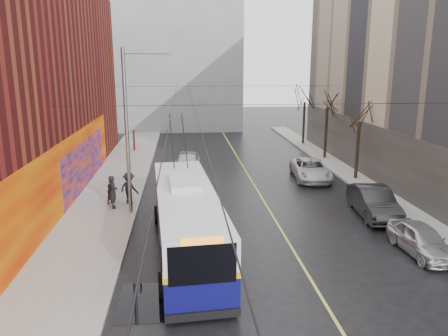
{
  "coord_description": "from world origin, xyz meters",
  "views": [
    {
      "loc": [
        -3.35,
        -13.37,
        8.22
      ],
      "look_at": [
        -1.26,
        8.44,
        2.93
      ],
      "focal_mm": 35.0,
      "sensor_mm": 36.0,
      "label": 1
    }
  ],
  "objects_px": {
    "trolleybus": "(187,219)",
    "streetlight_pole": "(130,128)",
    "parked_car_b": "(374,202)",
    "parked_car_c": "(311,169)",
    "tree_near": "(360,111)",
    "tree_far": "(305,94)",
    "following_car": "(187,162)",
    "tree_mid": "(328,99)",
    "pedestrian_b": "(112,191)",
    "parked_car_a": "(421,239)",
    "pedestrian_a": "(113,192)",
    "pedestrian_c": "(129,188)"
  },
  "relations": [
    {
      "from": "parked_car_b",
      "to": "parked_car_c",
      "type": "xyz_separation_m",
      "value": [
        -1.18,
        8.0,
        -0.08
      ]
    },
    {
      "from": "parked_car_a",
      "to": "pedestrian_a",
      "type": "distance_m",
      "value": 16.11
    },
    {
      "from": "parked_car_b",
      "to": "parked_car_c",
      "type": "height_order",
      "value": "parked_car_b"
    },
    {
      "from": "tree_near",
      "to": "tree_mid",
      "type": "xyz_separation_m",
      "value": [
        0.0,
        7.0,
        0.28
      ]
    },
    {
      "from": "pedestrian_a",
      "to": "pedestrian_c",
      "type": "xyz_separation_m",
      "value": [
        0.82,
        0.71,
        -0.01
      ]
    },
    {
      "from": "tree_near",
      "to": "parked_car_a",
      "type": "distance_m",
      "value": 13.28
    },
    {
      "from": "streetlight_pole",
      "to": "following_car",
      "type": "distance_m",
      "value": 10.52
    },
    {
      "from": "following_car",
      "to": "pedestrian_b",
      "type": "distance_m",
      "value": 8.74
    },
    {
      "from": "tree_near",
      "to": "parked_car_b",
      "type": "height_order",
      "value": "tree_near"
    },
    {
      "from": "tree_near",
      "to": "following_car",
      "type": "height_order",
      "value": "tree_near"
    },
    {
      "from": "parked_car_b",
      "to": "following_car",
      "type": "height_order",
      "value": "following_car"
    },
    {
      "from": "tree_near",
      "to": "trolleybus",
      "type": "bearing_deg",
      "value": -137.67
    },
    {
      "from": "parked_car_a",
      "to": "pedestrian_c",
      "type": "height_order",
      "value": "pedestrian_c"
    },
    {
      "from": "streetlight_pole",
      "to": "parked_car_a",
      "type": "xyz_separation_m",
      "value": [
        13.14,
        -6.4,
        -4.18
      ]
    },
    {
      "from": "pedestrian_b",
      "to": "pedestrian_c",
      "type": "distance_m",
      "value": 1.02
    },
    {
      "from": "trolleybus",
      "to": "streetlight_pole",
      "type": "bearing_deg",
      "value": 114.76
    },
    {
      "from": "tree_far",
      "to": "pedestrian_a",
      "type": "relative_size",
      "value": 3.48
    },
    {
      "from": "parked_car_a",
      "to": "following_car",
      "type": "height_order",
      "value": "following_car"
    },
    {
      "from": "parked_car_a",
      "to": "parked_car_c",
      "type": "xyz_separation_m",
      "value": [
        -1.18,
        12.91,
        0.05
      ]
    },
    {
      "from": "tree_mid",
      "to": "pedestrian_b",
      "type": "height_order",
      "value": "tree_mid"
    },
    {
      "from": "tree_mid",
      "to": "following_car",
      "type": "distance_m",
      "value": 13.37
    },
    {
      "from": "streetlight_pole",
      "to": "parked_car_c",
      "type": "xyz_separation_m",
      "value": [
        11.95,
        6.51,
        -4.12
      ]
    },
    {
      "from": "trolleybus",
      "to": "pedestrian_a",
      "type": "relative_size",
      "value": 6.24
    },
    {
      "from": "streetlight_pole",
      "to": "tree_mid",
      "type": "distance_m",
      "value": 19.96
    },
    {
      "from": "streetlight_pole",
      "to": "trolleybus",
      "type": "xyz_separation_m",
      "value": [
        2.88,
        -5.17,
        -3.31
      ]
    },
    {
      "from": "tree_near",
      "to": "parked_car_c",
      "type": "distance_m",
      "value": 5.34
    },
    {
      "from": "following_car",
      "to": "parked_car_a",
      "type": "bearing_deg",
      "value": -53.09
    },
    {
      "from": "tree_near",
      "to": "parked_car_b",
      "type": "relative_size",
      "value": 1.31
    },
    {
      "from": "tree_mid",
      "to": "trolleybus",
      "type": "relative_size",
      "value": 0.57
    },
    {
      "from": "following_car",
      "to": "pedestrian_c",
      "type": "relative_size",
      "value": 2.57
    },
    {
      "from": "tree_far",
      "to": "parked_car_a",
      "type": "bearing_deg",
      "value": -94.33
    },
    {
      "from": "tree_near",
      "to": "parked_car_c",
      "type": "height_order",
      "value": "tree_near"
    },
    {
      "from": "trolleybus",
      "to": "pedestrian_a",
      "type": "bearing_deg",
      "value": 119.73
    },
    {
      "from": "trolleybus",
      "to": "pedestrian_b",
      "type": "xyz_separation_m",
      "value": [
        -4.28,
        6.89,
        -0.61
      ]
    },
    {
      "from": "pedestrian_c",
      "to": "parked_car_c",
      "type": "bearing_deg",
      "value": -128.78
    },
    {
      "from": "parked_car_c",
      "to": "pedestrian_c",
      "type": "relative_size",
      "value": 2.78
    },
    {
      "from": "trolleybus",
      "to": "pedestrian_c",
      "type": "height_order",
      "value": "trolleybus"
    },
    {
      "from": "tree_near",
      "to": "pedestrian_c",
      "type": "distance_m",
      "value": 16.61
    },
    {
      "from": "parked_car_c",
      "to": "following_car",
      "type": "xyz_separation_m",
      "value": [
        -8.85,
        2.7,
        0.1
      ]
    },
    {
      "from": "tree_mid",
      "to": "parked_car_a",
      "type": "bearing_deg",
      "value": -95.89
    },
    {
      "from": "streetlight_pole",
      "to": "tree_near",
      "type": "xyz_separation_m",
      "value": [
        15.14,
        6.0,
        0.13
      ]
    },
    {
      "from": "parked_car_c",
      "to": "trolleybus",
      "type": "bearing_deg",
      "value": -122.89
    },
    {
      "from": "parked_car_c",
      "to": "following_car",
      "type": "distance_m",
      "value": 9.26
    },
    {
      "from": "parked_car_b",
      "to": "tree_far",
      "type": "bearing_deg",
      "value": 89.97
    },
    {
      "from": "tree_near",
      "to": "trolleybus",
      "type": "height_order",
      "value": "tree_near"
    },
    {
      "from": "pedestrian_a",
      "to": "parked_car_a",
      "type": "bearing_deg",
      "value": -128.52
    },
    {
      "from": "trolleybus",
      "to": "parked_car_a",
      "type": "height_order",
      "value": "trolleybus"
    },
    {
      "from": "tree_mid",
      "to": "pedestrian_c",
      "type": "distance_m",
      "value": 19.72
    },
    {
      "from": "tree_near",
      "to": "tree_far",
      "type": "height_order",
      "value": "tree_far"
    },
    {
      "from": "streetlight_pole",
      "to": "pedestrian_c",
      "type": "relative_size",
      "value": 4.81
    }
  ]
}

